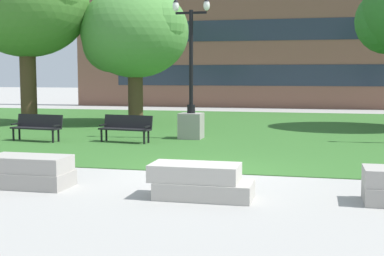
{
  "coord_description": "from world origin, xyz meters",
  "views": [
    {
      "loc": [
        2.51,
        -12.04,
        2.31
      ],
      "look_at": [
        0.04,
        -1.4,
        1.2
      ],
      "focal_mm": 50.0,
      "sensor_mm": 36.0,
      "label": 1
    }
  ],
  "objects_px": {
    "lamp_post_right": "(191,110)",
    "concrete_block_center": "(28,172)",
    "concrete_block_left": "(200,182)",
    "park_bench_near_left": "(126,127)",
    "park_bench_near_right": "(37,126)"
  },
  "relations": [
    {
      "from": "lamp_post_right",
      "to": "park_bench_near_right",
      "type": "bearing_deg",
      "value": -159.66
    },
    {
      "from": "lamp_post_right",
      "to": "concrete_block_center",
      "type": "bearing_deg",
      "value": -99.46
    },
    {
      "from": "concrete_block_left",
      "to": "concrete_block_center",
      "type": "bearing_deg",
      "value": 177.3
    },
    {
      "from": "concrete_block_center",
      "to": "park_bench_near_right",
      "type": "height_order",
      "value": "park_bench_near_right"
    },
    {
      "from": "concrete_block_center",
      "to": "lamp_post_right",
      "type": "distance_m",
      "value": 8.73
    },
    {
      "from": "concrete_block_center",
      "to": "park_bench_near_right",
      "type": "xyz_separation_m",
      "value": [
        -3.54,
        6.74,
        0.23
      ]
    },
    {
      "from": "park_bench_near_right",
      "to": "lamp_post_right",
      "type": "bearing_deg",
      "value": 20.34
    },
    {
      "from": "concrete_block_left",
      "to": "lamp_post_right",
      "type": "height_order",
      "value": "lamp_post_right"
    },
    {
      "from": "park_bench_near_right",
      "to": "lamp_post_right",
      "type": "xyz_separation_m",
      "value": [
        4.97,
        1.84,
        0.48
      ]
    },
    {
      "from": "park_bench_near_left",
      "to": "park_bench_near_right",
      "type": "height_order",
      "value": "same"
    },
    {
      "from": "concrete_block_center",
      "to": "concrete_block_left",
      "type": "bearing_deg",
      "value": -2.7
    },
    {
      "from": "concrete_block_left",
      "to": "park_bench_near_left",
      "type": "distance_m",
      "value": 8.38
    },
    {
      "from": "park_bench_near_left",
      "to": "lamp_post_right",
      "type": "bearing_deg",
      "value": 37.51
    },
    {
      "from": "concrete_block_center",
      "to": "lamp_post_right",
      "type": "relative_size",
      "value": 0.37
    },
    {
      "from": "concrete_block_center",
      "to": "lamp_post_right",
      "type": "xyz_separation_m",
      "value": [
        1.43,
        8.58,
        0.71
      ]
    }
  ]
}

